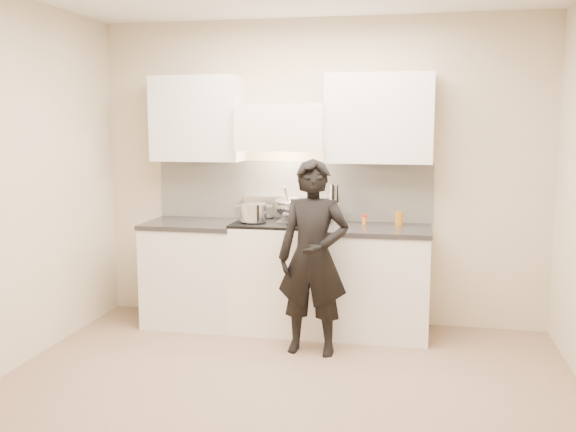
{
  "coord_description": "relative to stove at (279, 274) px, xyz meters",
  "views": [
    {
      "loc": [
        0.85,
        -3.93,
        1.77
      ],
      "look_at": [
        -0.15,
        1.05,
        1.05
      ],
      "focal_mm": 40.0,
      "sensor_mm": 36.0,
      "label": 1
    }
  ],
  "objects": [
    {
      "name": "stock_pot",
      "position": [
        -0.2,
        -0.12,
        0.56
      ],
      "size": [
        0.32,
        0.25,
        0.15
      ],
      "color": "silver",
      "rests_on": "stove"
    },
    {
      "name": "utensil_crock",
      "position": [
        0.45,
        0.18,
        0.55
      ],
      "size": [
        0.13,
        0.13,
        0.34
      ],
      "color": "silver",
      "rests_on": "counter_right"
    },
    {
      "name": "oil_glass",
      "position": [
        1.02,
        0.14,
        0.51
      ],
      "size": [
        0.07,
        0.07,
        0.12
      ],
      "color": "#AB6A18",
      "rests_on": "counter_right"
    },
    {
      "name": "person",
      "position": [
        0.39,
        -0.56,
        0.28
      ],
      "size": [
        0.57,
        0.39,
        1.52
      ],
      "primitive_type": "imported",
      "rotation": [
        0.0,
        0.0,
        -0.05
      ],
      "color": "black",
      "rests_on": "ground"
    },
    {
      "name": "counter_right",
      "position": [
        0.83,
        0.0,
        -0.01
      ],
      "size": [
        0.92,
        0.67,
        0.92
      ],
      "color": "white",
      "rests_on": "ground"
    },
    {
      "name": "ground_plane",
      "position": [
        0.3,
        -1.42,
        -0.47
      ],
      "size": [
        4.0,
        4.0,
        0.0
      ],
      "primitive_type": "plane",
      "color": "#8A6E56"
    },
    {
      "name": "stove",
      "position": [
        0.0,
        0.0,
        0.0
      ],
      "size": [
        0.76,
        0.65,
        0.96
      ],
      "color": "white",
      "rests_on": "ground"
    },
    {
      "name": "room_shell",
      "position": [
        0.24,
        -1.05,
        1.12
      ],
      "size": [
        4.04,
        3.54,
        2.7
      ],
      "color": "beige",
      "rests_on": "ground"
    },
    {
      "name": "spice_jar",
      "position": [
        0.72,
        0.14,
        0.49
      ],
      "size": [
        0.04,
        0.04,
        0.09
      ],
      "color": "orange",
      "rests_on": "counter_right"
    },
    {
      "name": "counter_left",
      "position": [
        -0.78,
        0.0,
        -0.01
      ],
      "size": [
        0.82,
        0.67,
        0.92
      ],
      "color": "white",
      "rests_on": "ground"
    },
    {
      "name": "wok",
      "position": [
        0.12,
        0.12,
        0.59
      ],
      "size": [
        0.39,
        0.48,
        0.31
      ],
      "color": "silver",
      "rests_on": "stove"
    }
  ]
}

